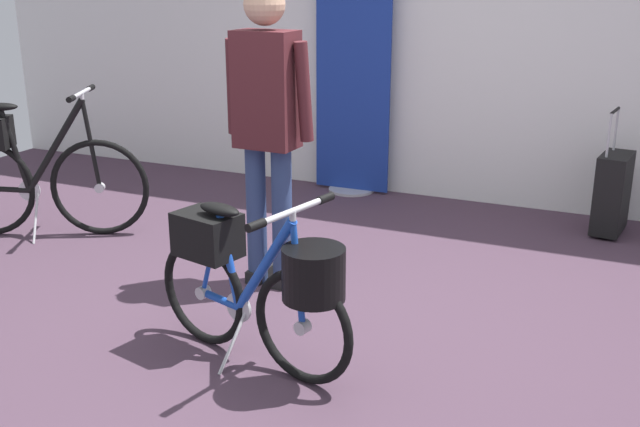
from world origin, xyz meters
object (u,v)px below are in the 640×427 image
Objects in this scene: floor_banner_stand at (353,99)px; rolling_suitcase at (612,192)px; visitor_near_wall at (267,121)px; display_bike_left at (30,171)px; folding_bike_foreground at (257,278)px.

rolling_suitcase is at bearing -7.15° from floor_banner_stand.
visitor_near_wall is 2.44m from rolling_suitcase.
folding_bike_foreground is at bearing -22.87° from display_bike_left.
floor_banner_stand reaches higher than display_bike_left.
floor_banner_stand reaches higher than folding_bike_foreground.
floor_banner_stand is 1.52× the size of folding_bike_foreground.
rolling_suitcase is (1.30, 2.48, -0.13)m from folding_bike_foreground.
visitor_near_wall is (-0.37, 0.82, 0.51)m from folding_bike_foreground.
folding_bike_foreground is 0.85× the size of display_bike_left.
folding_bike_foreground is at bearing -76.83° from floor_banner_stand.
floor_banner_stand reaches higher than visitor_near_wall.
display_bike_left reaches higher than folding_bike_foreground.
display_bike_left is at bearing -130.19° from floor_banner_stand.
floor_banner_stand is 1.29× the size of display_bike_left.
display_bike_left is 0.78× the size of visitor_near_wall.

